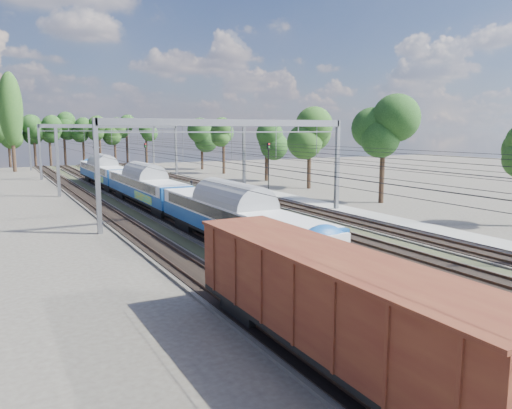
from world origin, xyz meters
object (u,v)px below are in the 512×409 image
freight_boxcar (330,302)px  signal_near (146,157)px  worker (192,188)px  emu_train (146,182)px  signal_far (269,161)px

freight_boxcar → signal_near: (12.81, 67.57, 1.38)m
worker → signal_near: signal_near is taller
emu_train → worker: bearing=39.2°
emu_train → worker: size_ratio=33.27×
signal_near → signal_far: signal_far is taller
freight_boxcar → worker: size_ratio=7.69×
worker → signal_near: bearing=11.1°
signal_near → signal_far: size_ratio=0.92×
freight_boxcar → signal_far: signal_far is taller
worker → signal_far: (10.26, -0.98, 3.10)m
worker → signal_far: 10.76m
signal_near → freight_boxcar: bearing=-115.6°
signal_near → worker: bearing=-107.1°
emu_train → signal_far: bearing=16.0°
emu_train → signal_near: bearing=74.2°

